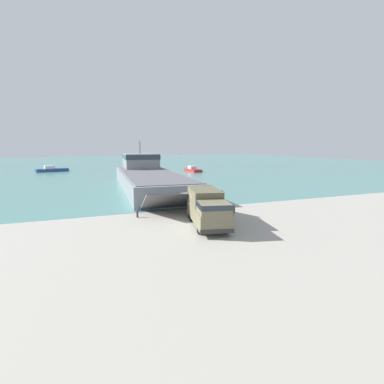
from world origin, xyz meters
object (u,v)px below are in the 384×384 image
(soldier_on_ramp, at_px, (233,211))
(moored_boat_b, at_px, (193,170))
(landing_craft, at_px, (147,175))
(moored_boat_c, at_px, (52,169))
(military_truck, at_px, (207,207))
(mooring_bollard, at_px, (137,213))

(soldier_on_ramp, distance_m, moored_boat_b, 53.44)
(landing_craft, bearing_deg, moored_boat_c, 118.47)
(soldier_on_ramp, xyz_separation_m, moored_boat_b, (16.69, 50.77, -0.49))
(military_truck, xyz_separation_m, moored_boat_c, (-15.57, 65.09, -1.02))
(moored_boat_b, bearing_deg, military_truck, 65.04)
(soldier_on_ramp, distance_m, mooring_bollard, 9.12)
(landing_craft, xyz_separation_m, moored_boat_b, (18.13, 24.31, -1.39))
(moored_boat_b, height_order, mooring_bollard, moored_boat_b)
(landing_craft, bearing_deg, military_truck, -87.77)
(military_truck, distance_m, soldier_on_ramp, 2.72)
(military_truck, relative_size, mooring_bollard, 11.08)
(military_truck, bearing_deg, soldier_on_ramp, 107.94)
(soldier_on_ramp, xyz_separation_m, mooring_bollard, (-7.64, 4.95, -0.60))
(military_truck, bearing_deg, landing_craft, -169.18)
(soldier_on_ramp, relative_size, moored_boat_c, 0.20)
(military_truck, xyz_separation_m, mooring_bollard, (-4.98, 5.16, -1.18))
(moored_boat_c, xyz_separation_m, mooring_bollard, (10.59, -59.93, -0.16))
(military_truck, relative_size, soldier_on_ramp, 4.64)
(landing_craft, distance_m, soldier_on_ramp, 26.51)
(military_truck, xyz_separation_m, moored_boat_b, (19.35, 50.97, -1.07))
(moored_boat_b, bearing_deg, mooring_bollard, 57.86)
(military_truck, bearing_deg, moored_boat_b, 172.67)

